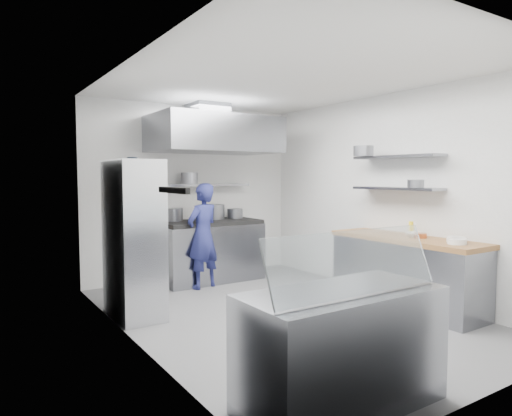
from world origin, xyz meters
TOP-DOWN VIEW (x-y plane):
  - floor at (0.00, 0.00)m, footprint 5.00×5.00m
  - ceiling at (0.00, 0.00)m, footprint 5.00×5.00m
  - wall_back at (0.00, 2.50)m, footprint 3.60×2.80m
  - wall_front at (0.00, -2.50)m, footprint 3.60×2.80m
  - wall_left at (-1.80, 0.00)m, footprint 2.80×5.00m
  - wall_right at (1.80, 0.00)m, footprint 2.80×5.00m
  - gas_range at (0.10, 2.10)m, footprint 1.60×0.80m
  - cooktop at (0.10, 2.10)m, footprint 1.57×0.78m
  - stock_pot_left at (-0.39, 2.35)m, footprint 0.26×0.26m
  - stock_pot_mid at (0.28, 2.27)m, footprint 0.33×0.33m
  - stock_pot_right at (0.64, 2.22)m, footprint 0.26×0.26m
  - over_range_shelf at (0.10, 2.34)m, footprint 1.60×0.30m
  - shelf_pot_a at (-0.17, 2.25)m, footprint 0.26×0.26m
  - extractor_hood at (0.10, 1.93)m, footprint 1.90×1.15m
  - hood_duct at (0.10, 2.15)m, footprint 0.55×0.55m
  - red_firebox at (-1.25, 2.44)m, footprint 0.22×0.10m
  - chef at (-0.22, 1.70)m, footprint 0.66×0.53m
  - wire_rack at (-1.53, 0.89)m, footprint 0.50×0.90m
  - rack_bin_a at (-1.53, 1.09)m, footprint 0.15×0.19m
  - rack_bin_b at (-1.53, 1.28)m, footprint 0.14×0.18m
  - rack_jar at (-1.48, 1.04)m, footprint 0.12×0.12m
  - knife_strip at (-1.78, -0.90)m, footprint 0.04×0.55m
  - prep_counter_base at (1.48, -0.60)m, footprint 0.62×2.00m
  - prep_counter_top at (1.48, -0.60)m, footprint 0.65×2.04m
  - plate_stack_a at (1.58, -1.23)m, footprint 0.22×0.22m
  - plate_stack_b at (1.44, -1.33)m, footprint 0.21×0.21m
  - copper_pan at (1.53, -0.77)m, footprint 0.17×0.17m
  - squeeze_bottle at (1.66, -0.53)m, footprint 0.06×0.06m
  - mixing_bowl at (1.54, -0.68)m, footprint 0.29×0.29m
  - wall_shelf_lower at (1.64, -0.30)m, footprint 0.30×1.30m
  - wall_shelf_upper at (1.64, -0.30)m, footprint 0.30×1.30m
  - shelf_pot_c at (1.55, -0.67)m, footprint 0.20×0.20m
  - shelf_pot_d at (1.47, 0.14)m, footprint 0.27×0.27m
  - display_case at (-0.96, -2.00)m, footprint 1.50×0.70m
  - display_glass at (-0.96, -2.12)m, footprint 1.47×0.19m

SIDE VIEW (x-z plane):
  - floor at x=0.00m, z-range 0.00..0.00m
  - prep_counter_base at x=1.48m, z-range 0.00..0.84m
  - display_case at x=-0.96m, z-range 0.00..0.85m
  - gas_range at x=0.10m, z-range 0.00..0.90m
  - chef at x=-0.22m, z-range 0.00..1.56m
  - rack_bin_a at x=-1.53m, z-range 0.71..0.89m
  - prep_counter_top at x=1.48m, z-range 0.84..0.90m
  - wire_rack at x=-1.53m, z-range 0.00..1.85m
  - mixing_bowl at x=1.54m, z-range 0.90..0.96m
  - cooktop at x=0.10m, z-range 0.90..0.96m
  - plate_stack_a at x=1.58m, z-range 0.90..0.96m
  - plate_stack_b at x=1.44m, z-range 0.90..0.96m
  - copper_pan at x=1.53m, z-range 0.90..0.96m
  - squeeze_bottle at x=1.66m, z-range 0.90..1.08m
  - stock_pot_right at x=0.64m, z-range 0.96..1.12m
  - stock_pot_left at x=-0.39m, z-range 0.96..1.16m
  - display_glass at x=-0.96m, z-range 0.86..1.28m
  - stock_pot_mid at x=0.28m, z-range 0.96..1.20m
  - rack_bin_b at x=-1.53m, z-range 1.22..1.38m
  - wall_back at x=0.00m, z-range 1.39..1.41m
  - wall_front at x=0.00m, z-range 1.39..1.41m
  - wall_left at x=-1.80m, z-range 1.39..1.41m
  - wall_right at x=1.80m, z-range 1.39..1.41m
  - red_firebox at x=-1.25m, z-range 1.29..1.55m
  - wall_shelf_lower at x=1.64m, z-range 1.48..1.52m
  - over_range_shelf at x=0.10m, z-range 1.50..1.54m
  - knife_strip at x=-1.78m, z-range 1.53..1.57m
  - shelf_pot_c at x=1.55m, z-range 1.52..1.62m
  - shelf_pot_a at x=-0.17m, z-range 1.54..1.72m
  - rack_jar at x=-1.48m, z-range 1.71..1.89m
  - wall_shelf_upper at x=1.64m, z-range 1.90..1.94m
  - shelf_pot_d at x=1.47m, z-range 1.94..2.08m
  - extractor_hood at x=0.10m, z-range 2.02..2.57m
  - hood_duct at x=0.10m, z-range 2.56..2.80m
  - ceiling at x=0.00m, z-range 2.80..2.80m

